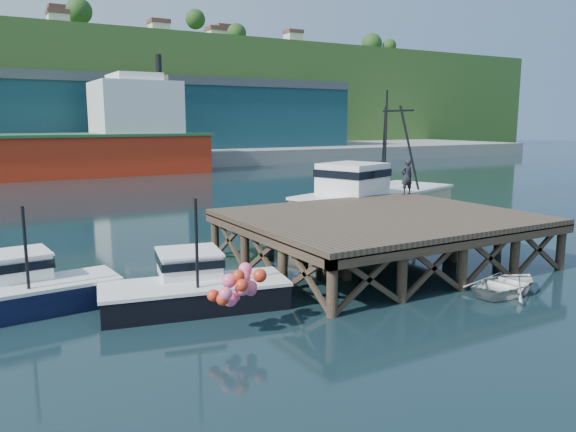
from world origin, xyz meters
TOP-DOWN VIEW (x-y plane):
  - ground at (0.00, 0.00)m, footprint 300.00×300.00m
  - wharf at (5.50, -0.19)m, footprint 12.00×10.00m
  - far_quay at (0.00, 70.00)m, footprint 160.00×40.00m
  - warehouse_mid at (0.00, 65.00)m, footprint 28.00×16.00m
  - warehouse_right at (30.00, 65.00)m, footprint 30.00×16.00m
  - hillside at (0.00, 100.00)m, footprint 220.00×50.00m
  - boat_navy at (-8.47, 0.75)m, footprint 5.81×3.29m
  - boat_black at (-3.59, -1.59)m, footprint 6.34×5.26m
  - trawler at (11.01, 7.33)m, footprint 12.42×7.78m
  - dinghy at (6.64, -5.80)m, footprint 3.55×2.79m
  - dockworker at (10.90, 4.40)m, footprint 0.74×0.53m

SIDE VIEW (x-z plane):
  - ground at x=0.00m, z-range 0.00..0.00m
  - dinghy at x=6.64m, z-range 0.00..0.67m
  - boat_black at x=-3.59m, z-range -1.18..2.55m
  - boat_navy at x=-8.47m, z-range -1.06..2.48m
  - far_quay at x=0.00m, z-range 0.00..2.00m
  - trawler at x=11.01m, z-range -2.30..5.53m
  - wharf at x=5.50m, z-range 0.63..3.25m
  - dockworker at x=10.90m, z-range 2.12..4.02m
  - warehouse_mid at x=0.00m, z-range 2.00..11.00m
  - warehouse_right at x=30.00m, z-range 2.00..11.00m
  - hillside at x=0.00m, z-range 0.00..22.00m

